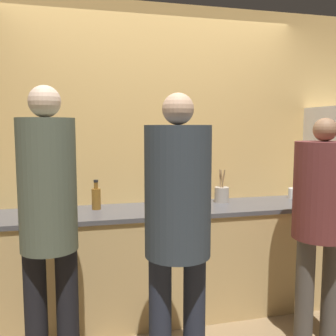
{
  "coord_description": "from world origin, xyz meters",
  "views": [
    {
      "loc": [
        -0.68,
        -2.59,
        1.56
      ],
      "look_at": [
        0.0,
        0.14,
        1.25
      ],
      "focal_mm": 40.0,
      "sensor_mm": 36.0,
      "label": 1
    }
  ],
  "objects_px": {
    "person_right": "(322,208)",
    "cup_white": "(293,193)",
    "person_left": "(49,217)",
    "fruit_bowl": "(187,203)",
    "bottle_amber": "(96,198)",
    "utensil_crock": "(222,194)",
    "person_center": "(178,217)"
  },
  "relations": [
    {
      "from": "person_left",
      "to": "person_right",
      "type": "xyz_separation_m",
      "value": [
        1.82,
        0.05,
        -0.06
      ]
    },
    {
      "from": "fruit_bowl",
      "to": "bottle_amber",
      "type": "relative_size",
      "value": 1.33
    },
    {
      "from": "utensil_crock",
      "to": "bottle_amber",
      "type": "bearing_deg",
      "value": -178.87
    },
    {
      "from": "utensil_crock",
      "to": "cup_white",
      "type": "bearing_deg",
      "value": 0.87
    },
    {
      "from": "person_right",
      "to": "person_left",
      "type": "bearing_deg",
      "value": -178.52
    },
    {
      "from": "person_left",
      "to": "bottle_amber",
      "type": "height_order",
      "value": "person_left"
    },
    {
      "from": "person_left",
      "to": "cup_white",
      "type": "distance_m",
      "value": 2.28
    },
    {
      "from": "fruit_bowl",
      "to": "cup_white",
      "type": "distance_m",
      "value": 1.09
    },
    {
      "from": "utensil_crock",
      "to": "cup_white",
      "type": "xyz_separation_m",
      "value": [
        0.72,
        0.01,
        -0.02
      ]
    },
    {
      "from": "utensil_crock",
      "to": "bottle_amber",
      "type": "relative_size",
      "value": 1.21
    },
    {
      "from": "person_center",
      "to": "person_right",
      "type": "relative_size",
      "value": 1.08
    },
    {
      "from": "person_right",
      "to": "fruit_bowl",
      "type": "relative_size",
      "value": 5.1
    },
    {
      "from": "person_left",
      "to": "utensil_crock",
      "type": "height_order",
      "value": "person_left"
    },
    {
      "from": "person_right",
      "to": "fruit_bowl",
      "type": "distance_m",
      "value": 1.02
    },
    {
      "from": "fruit_bowl",
      "to": "utensil_crock",
      "type": "relative_size",
      "value": 1.1
    },
    {
      "from": "person_left",
      "to": "cup_white",
      "type": "relative_size",
      "value": 18.89
    },
    {
      "from": "cup_white",
      "to": "person_center",
      "type": "bearing_deg",
      "value": -143.07
    },
    {
      "from": "person_right",
      "to": "cup_white",
      "type": "distance_m",
      "value": 0.85
    },
    {
      "from": "fruit_bowl",
      "to": "utensil_crock",
      "type": "xyz_separation_m",
      "value": [
        0.36,
        0.14,
        0.03
      ]
    },
    {
      "from": "person_left",
      "to": "fruit_bowl",
      "type": "distance_m",
      "value": 1.25
    },
    {
      "from": "person_left",
      "to": "person_right",
      "type": "height_order",
      "value": "person_left"
    },
    {
      "from": "utensil_crock",
      "to": "person_right",
      "type": "bearing_deg",
      "value": -61.6
    },
    {
      "from": "person_right",
      "to": "bottle_amber",
      "type": "relative_size",
      "value": 6.78
    },
    {
      "from": "person_left",
      "to": "person_center",
      "type": "bearing_deg",
      "value": -16.62
    },
    {
      "from": "fruit_bowl",
      "to": "cup_white",
      "type": "xyz_separation_m",
      "value": [
        1.08,
        0.15,
        0.0
      ]
    },
    {
      "from": "cup_white",
      "to": "utensil_crock",
      "type": "bearing_deg",
      "value": -179.13
    },
    {
      "from": "person_right",
      "to": "cup_white",
      "type": "height_order",
      "value": "person_right"
    },
    {
      "from": "person_right",
      "to": "cup_white",
      "type": "bearing_deg",
      "value": 70.14
    },
    {
      "from": "person_center",
      "to": "person_left",
      "type": "bearing_deg",
      "value": 163.38
    },
    {
      "from": "person_left",
      "to": "bottle_amber",
      "type": "relative_size",
      "value": 7.48
    },
    {
      "from": "utensil_crock",
      "to": "cup_white",
      "type": "height_order",
      "value": "utensil_crock"
    },
    {
      "from": "person_left",
      "to": "fruit_bowl",
      "type": "xyz_separation_m",
      "value": [
        1.03,
        0.7,
        -0.11
      ]
    }
  ]
}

